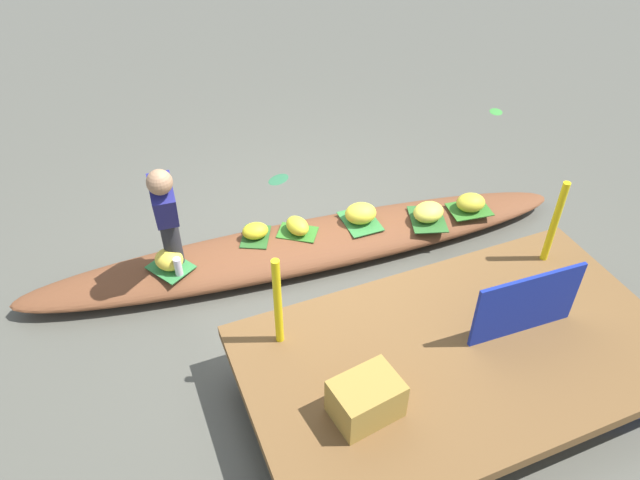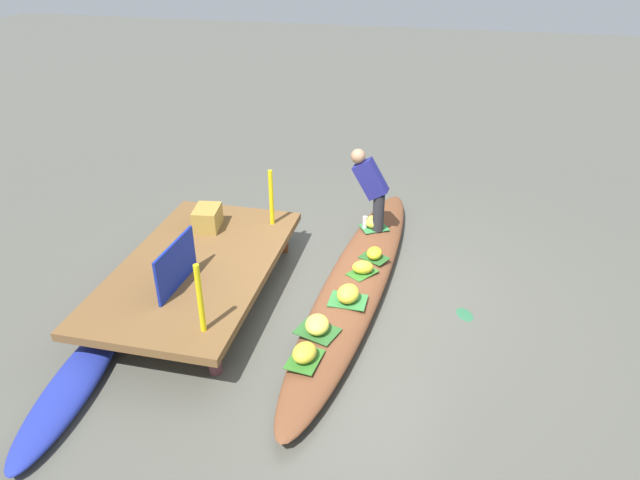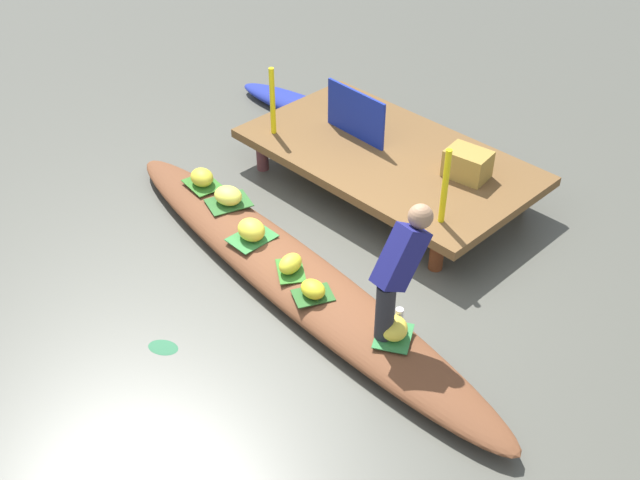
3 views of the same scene
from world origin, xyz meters
TOP-DOWN VIEW (x-y plane):
  - canal_water at (0.00, 0.00)m, footprint 40.00×40.00m
  - dock_platform at (-0.50, 1.90)m, footprint 3.20×1.80m
  - vendor_boat at (0.00, 0.00)m, footprint 5.38×1.17m
  - moored_boat at (-2.38, 2.45)m, footprint 2.22×0.70m
  - leaf_mat_0 at (-0.58, 0.00)m, footprint 0.33×0.43m
  - banana_bunch_0 at (-0.58, 0.00)m, footprint 0.35×0.30m
  - leaf_mat_1 at (-1.68, 0.24)m, footprint 0.44×0.35m
  - banana_bunch_1 at (-1.68, 0.24)m, footprint 0.33×0.29m
  - leaf_mat_2 at (0.44, -0.16)m, footprint 0.38×0.42m
  - banana_bunch_2 at (0.44, -0.16)m, footprint 0.26×0.22m
  - leaf_mat_3 at (0.05, -0.07)m, footprint 0.44×0.41m
  - banana_bunch_3 at (0.05, -0.07)m, footprint 0.25×0.30m
  - leaf_mat_4 at (1.27, -0.04)m, footprint 0.44×0.47m
  - banana_bunch_4 at (1.27, -0.04)m, footprint 0.34×0.35m
  - leaf_mat_5 at (-1.21, 0.22)m, footprint 0.45×0.52m
  - banana_bunch_5 at (-1.21, 0.22)m, footprint 0.34×0.29m
  - vendor_person at (1.23, 0.03)m, footprint 0.23×0.55m
  - water_bottle at (1.22, 0.09)m, footprint 0.07×0.07m
  - market_banner at (-1.00, 1.90)m, footprint 0.87×0.07m
  - railing_post_west at (-1.70, 1.30)m, footprint 0.06×0.06m
  - railing_post_east at (0.70, 1.30)m, footprint 0.06×0.06m
  - produce_crate at (0.38, 2.11)m, footprint 0.48×0.38m
  - drifting_plant_1 at (-0.19, -1.36)m, footprint 0.33×0.29m

SIDE VIEW (x-z plane):
  - canal_water at x=0.00m, z-range 0.00..0.00m
  - drifting_plant_1 at x=-0.19m, z-range 0.00..0.01m
  - moored_boat at x=-2.38m, z-range 0.00..0.19m
  - vendor_boat at x=0.00m, z-range 0.00..0.26m
  - leaf_mat_0 at x=-0.58m, z-range 0.26..0.27m
  - leaf_mat_1 at x=-1.68m, z-range 0.26..0.27m
  - leaf_mat_2 at x=0.44m, z-range 0.26..0.27m
  - leaf_mat_3 at x=0.05m, z-range 0.26..0.27m
  - leaf_mat_4 at x=1.27m, z-range 0.26..0.27m
  - leaf_mat_5 at x=-1.21m, z-range 0.26..0.27m
  - banana_bunch_2 at x=0.44m, z-range 0.26..0.41m
  - banana_bunch_3 at x=0.05m, z-range 0.26..0.42m
  - banana_bunch_1 at x=-1.68m, z-range 0.26..0.44m
  - banana_bunch_5 at x=-1.21m, z-range 0.26..0.44m
  - water_bottle at x=1.22m, z-range 0.26..0.45m
  - banana_bunch_4 at x=1.27m, z-range 0.26..0.44m
  - banana_bunch_0 at x=-0.58m, z-range 0.26..0.46m
  - dock_platform at x=-0.50m, z-range 0.17..0.64m
  - produce_crate at x=0.38m, z-range 0.47..0.76m
  - market_banner at x=-1.00m, z-range 0.47..1.02m
  - railing_post_west at x=-1.70m, z-range 0.47..1.25m
  - railing_post_east at x=0.70m, z-range 0.47..1.25m
  - vendor_person at x=1.23m, z-range 0.35..1.53m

